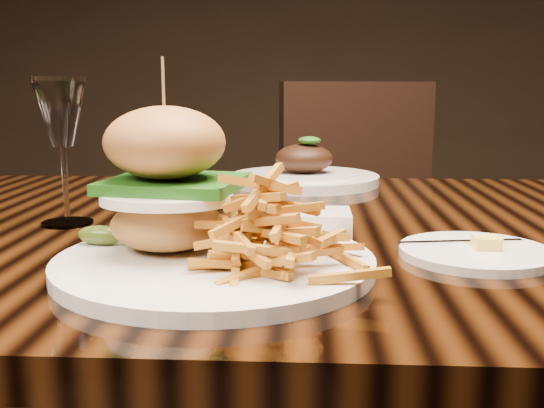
{
  "coord_description": "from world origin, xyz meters",
  "views": [
    {
      "loc": [
        -0.02,
        -0.87,
        0.94
      ],
      "look_at": [
        -0.05,
        -0.17,
        0.81
      ],
      "focal_mm": 42.0,
      "sensor_mm": 36.0,
      "label": 1
    }
  ],
  "objects_px": {
    "dining_table": "(316,277)",
    "far_dish": "(304,175)",
    "wine_glass": "(61,117)",
    "chair_far": "(371,230)",
    "burger_plate": "(210,214)"
  },
  "relations": [
    {
      "from": "dining_table",
      "to": "wine_glass",
      "type": "relative_size",
      "value": 7.94
    },
    {
      "from": "burger_plate",
      "to": "wine_glass",
      "type": "distance_m",
      "value": 0.32
    },
    {
      "from": "burger_plate",
      "to": "dining_table",
      "type": "bearing_deg",
      "value": 84.75
    },
    {
      "from": "wine_glass",
      "to": "far_dish",
      "type": "bearing_deg",
      "value": 49.68
    },
    {
      "from": "wine_glass",
      "to": "chair_far",
      "type": "xyz_separation_m",
      "value": [
        0.52,
        0.91,
        -0.36
      ]
    },
    {
      "from": "chair_far",
      "to": "wine_glass",
      "type": "bearing_deg",
      "value": -136.62
    },
    {
      "from": "far_dish",
      "to": "chair_far",
      "type": "distance_m",
      "value": 0.6
    },
    {
      "from": "wine_glass",
      "to": "burger_plate",
      "type": "bearing_deg",
      "value": -41.9
    },
    {
      "from": "wine_glass",
      "to": "far_dish",
      "type": "xyz_separation_m",
      "value": [
        0.33,
        0.38,
        -0.13
      ]
    },
    {
      "from": "dining_table",
      "to": "far_dish",
      "type": "distance_m",
      "value": 0.38
    },
    {
      "from": "dining_table",
      "to": "far_dish",
      "type": "height_order",
      "value": "far_dish"
    },
    {
      "from": "dining_table",
      "to": "far_dish",
      "type": "xyz_separation_m",
      "value": [
        -0.02,
        0.37,
        0.09
      ]
    },
    {
      "from": "dining_table",
      "to": "wine_glass",
      "type": "height_order",
      "value": "wine_glass"
    },
    {
      "from": "wine_glass",
      "to": "chair_far",
      "type": "relative_size",
      "value": 0.21
    },
    {
      "from": "chair_far",
      "to": "dining_table",
      "type": "bearing_deg",
      "value": -117.79
    }
  ]
}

